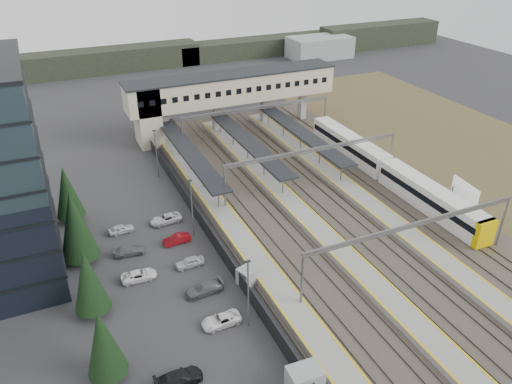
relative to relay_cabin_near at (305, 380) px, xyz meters
name	(u,v)px	position (x,y,z in m)	size (l,w,h in m)	color
ground	(283,262)	(6.71, 17.29, -1.23)	(220.00, 220.00, 0.00)	#2B2B2D
conifer_row	(93,301)	(-15.29, 13.42, 3.61)	(4.42, 49.82, 9.50)	black
car_park	(192,325)	(-6.68, 10.96, -0.64)	(10.39, 44.54, 1.26)	silver
lampposts	(216,242)	(-1.29, 18.54, 3.11)	(0.50, 53.25, 8.07)	slate
fence	(218,246)	(0.21, 22.29, -0.23)	(0.08, 90.00, 2.00)	#26282B
relay_cabin_near	(305,380)	(0.00, 0.00, 0.00)	(3.04, 2.29, 2.45)	gray
relay_cabin_far	(248,276)	(1.33, 15.42, -0.22)	(2.69, 2.47, 2.01)	gray
rail_corridor	(328,223)	(16.04, 22.29, -0.94)	(34.00, 90.00, 0.92)	#3E3830
canopies	(248,142)	(13.71, 44.29, 2.70)	(23.10, 30.00, 3.28)	black
footbridge	(219,92)	(14.41, 59.29, 6.70)	(40.40, 6.40, 11.20)	#B9AD92
gantries	(357,188)	(18.71, 20.29, 4.77)	(28.40, 62.28, 7.17)	slate
train	(387,170)	(30.71, 29.21, 0.84)	(2.88, 40.09, 3.63)	white
billboard	(465,192)	(35.04, 17.72, 1.71)	(0.74, 5.34, 4.44)	slate
treeline_far	(211,52)	(30.52, 109.57, 1.72)	(170.00, 19.00, 7.00)	black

